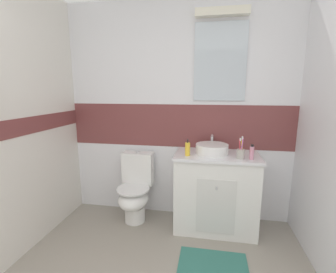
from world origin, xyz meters
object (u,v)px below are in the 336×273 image
at_px(toilet, 135,190).
at_px(toothbrush_cup, 241,153).
at_px(sink_basin, 212,148).
at_px(soap_dispenser, 188,149).
at_px(deodorant_spray_can, 252,152).

relative_size(toilet, toothbrush_cup, 3.54).
bearing_deg(toilet, toothbrush_cup, -6.99).
bearing_deg(sink_basin, toilet, -179.41).
bearing_deg(sink_basin, soap_dispenser, -150.81).
bearing_deg(sink_basin, toothbrush_cup, -28.04).
xyz_separation_m(soap_dispenser, deodorant_spray_can, (0.63, -0.02, -0.00)).
distance_m(sink_basin, toothbrush_cup, 0.32).
height_order(toilet, toothbrush_cup, toothbrush_cup).
bearing_deg(toothbrush_cup, soap_dispenser, 178.80).
relative_size(toothbrush_cup, soap_dispenser, 1.27).
bearing_deg(sink_basin, deodorant_spray_can, -22.76).
height_order(toilet, soap_dispenser, soap_dispenser).
distance_m(sink_basin, toilet, 1.01).
relative_size(toothbrush_cup, deodorant_spray_can, 1.52).
xyz_separation_m(toothbrush_cup, deodorant_spray_can, (0.10, -0.01, 0.01)).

